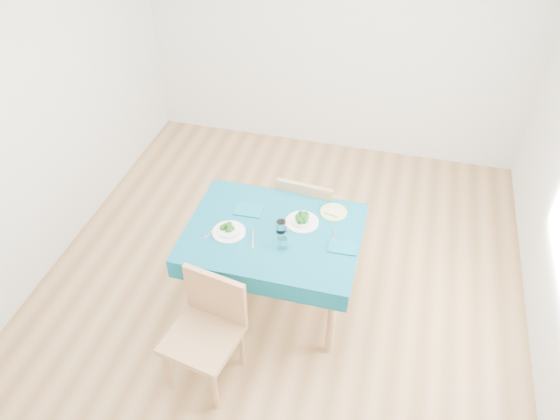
% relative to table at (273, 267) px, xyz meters
% --- Properties ---
extents(room_shell, '(4.02, 4.52, 2.73)m').
position_rel_table_xyz_m(room_shell, '(0.02, 0.14, 0.97)').
color(room_shell, olive).
rests_on(room_shell, ground).
extents(table, '(1.28, 0.97, 0.76)m').
position_rel_table_xyz_m(table, '(0.00, 0.00, 0.00)').
color(table, '#094D63').
rests_on(table, ground).
extents(chair_near, '(0.55, 0.58, 1.16)m').
position_rel_table_xyz_m(chair_near, '(-0.28, -0.82, 0.20)').
color(chair_near, '#A5784D').
rests_on(chair_near, ground).
extents(chair_far, '(0.51, 0.55, 1.17)m').
position_rel_table_xyz_m(chair_far, '(0.15, 0.70, 0.21)').
color(chair_far, '#A5784D').
rests_on(chair_far, ground).
extents(bowl_near, '(0.25, 0.25, 0.07)m').
position_rel_table_xyz_m(bowl_near, '(-0.31, -0.10, 0.42)').
color(bowl_near, white).
rests_on(bowl_near, table).
extents(bowl_far, '(0.25, 0.25, 0.08)m').
position_rel_table_xyz_m(bowl_far, '(0.19, 0.15, 0.42)').
color(bowl_far, white).
rests_on(bowl_far, table).
extents(fork_near, '(0.08, 0.16, 0.00)m').
position_rel_table_xyz_m(fork_near, '(-0.43, -0.12, 0.38)').
color(fork_near, silver).
rests_on(fork_near, table).
extents(knife_near, '(0.08, 0.21, 0.00)m').
position_rel_table_xyz_m(knife_near, '(-0.12, -0.12, 0.38)').
color(knife_near, silver).
rests_on(knife_near, table).
extents(fork_far, '(0.05, 0.19, 0.00)m').
position_rel_table_xyz_m(fork_far, '(0.10, 0.12, 0.38)').
color(fork_far, silver).
rests_on(fork_far, table).
extents(knife_far, '(0.02, 0.19, 0.00)m').
position_rel_table_xyz_m(knife_far, '(0.45, 0.03, 0.38)').
color(knife_far, silver).
rests_on(knife_far, table).
extents(napkin_near, '(0.21, 0.15, 0.01)m').
position_rel_table_xyz_m(napkin_near, '(-0.24, 0.17, 0.39)').
color(napkin_near, '#0D576E').
rests_on(napkin_near, table).
extents(napkin_far, '(0.21, 0.15, 0.01)m').
position_rel_table_xyz_m(napkin_far, '(0.53, -0.04, 0.39)').
color(napkin_far, '#0D576E').
rests_on(napkin_far, table).
extents(tumbler_center, '(0.07, 0.07, 0.09)m').
position_rel_table_xyz_m(tumbler_center, '(0.06, 0.01, 0.43)').
color(tumbler_center, white).
rests_on(tumbler_center, table).
extents(tumbler_side, '(0.07, 0.07, 0.09)m').
position_rel_table_xyz_m(tumbler_side, '(0.11, -0.15, 0.42)').
color(tumbler_side, white).
rests_on(tumbler_side, table).
extents(side_plate, '(0.21, 0.21, 0.01)m').
position_rel_table_xyz_m(side_plate, '(0.40, 0.32, 0.38)').
color(side_plate, '#AFD869').
rests_on(side_plate, table).
extents(bread_slice, '(0.13, 0.13, 0.02)m').
position_rel_table_xyz_m(bread_slice, '(0.40, 0.32, 0.40)').
color(bread_slice, beige).
rests_on(bread_slice, side_plate).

